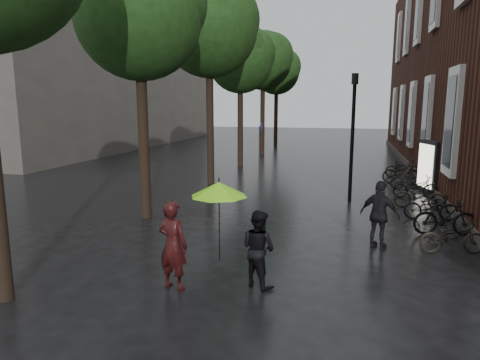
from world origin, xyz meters
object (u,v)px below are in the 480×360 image
(parked_bicycles, at_px, (418,190))
(ad_lightbox, at_px, (429,167))
(person_black, at_px, (258,248))
(person_burgundy, at_px, (173,245))
(lamp_post, at_px, (353,125))
(pedestrian_walking, at_px, (380,215))

(parked_bicycles, relative_size, ad_lightbox, 5.68)
(person_black, relative_size, parked_bicycles, 0.13)
(person_burgundy, xyz_separation_m, lamp_post, (3.34, 8.73, 1.94))
(person_black, distance_m, pedestrian_walking, 3.86)
(pedestrian_walking, bearing_deg, ad_lightbox, -82.21)
(pedestrian_walking, bearing_deg, parked_bicycles, -81.50)
(ad_lightbox, bearing_deg, parked_bicycles, -126.56)
(person_black, distance_m, parked_bicycles, 9.68)
(person_burgundy, relative_size, person_black, 1.14)
(ad_lightbox, distance_m, lamp_post, 4.23)
(pedestrian_walking, xyz_separation_m, ad_lightbox, (2.36, 7.53, 0.21))
(lamp_post, bearing_deg, parked_bicycles, 12.13)
(person_black, height_order, ad_lightbox, ad_lightbox)
(person_burgundy, bearing_deg, lamp_post, -96.82)
(ad_lightbox, bearing_deg, person_black, -131.61)
(person_black, xyz_separation_m, parked_bicycles, (4.19, 8.72, -0.32))
(lamp_post, bearing_deg, person_black, -102.09)
(parked_bicycles, bearing_deg, ad_lightbox, 70.35)
(person_burgundy, height_order, lamp_post, lamp_post)
(person_burgundy, xyz_separation_m, parked_bicycles, (5.78, 9.25, -0.43))
(person_black, relative_size, pedestrian_walking, 0.90)
(person_burgundy, xyz_separation_m, person_black, (1.59, 0.54, -0.11))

